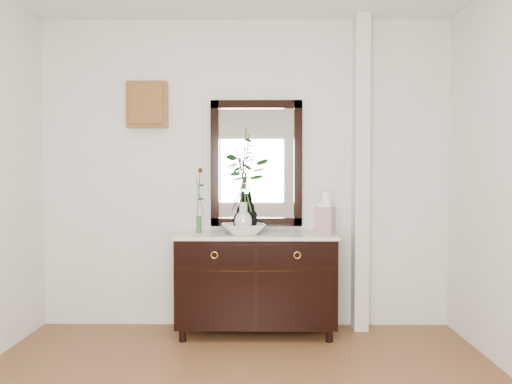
{
  "coord_description": "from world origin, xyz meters",
  "views": [
    {
      "loc": [
        0.14,
        -2.42,
        1.34
      ],
      "look_at": [
        0.1,
        1.63,
        1.2
      ],
      "focal_mm": 35.0,
      "sensor_mm": 36.0,
      "label": 1
    }
  ],
  "objects_px": {
    "lotus_bowl": "(243,229)",
    "cat": "(245,213)",
    "ginger_jar": "(325,212)",
    "sideboard": "(256,278)"
  },
  "relations": [
    {
      "from": "ginger_jar",
      "to": "lotus_bowl",
      "type": "bearing_deg",
      "value": -179.79
    },
    {
      "from": "cat",
      "to": "ginger_jar",
      "type": "xyz_separation_m",
      "value": [
        0.66,
        -0.13,
        0.02
      ]
    },
    {
      "from": "sideboard",
      "to": "lotus_bowl",
      "type": "distance_m",
      "value": 0.44
    },
    {
      "from": "cat",
      "to": "ginger_jar",
      "type": "distance_m",
      "value": 0.68
    },
    {
      "from": "sideboard",
      "to": "ginger_jar",
      "type": "xyz_separation_m",
      "value": [
        0.57,
        -0.06,
        0.56
      ]
    },
    {
      "from": "cat",
      "to": "lotus_bowl",
      "type": "bearing_deg",
      "value": -92.15
    },
    {
      "from": "sideboard",
      "to": "cat",
      "type": "bearing_deg",
      "value": 143.96
    },
    {
      "from": "cat",
      "to": "ginger_jar",
      "type": "relative_size",
      "value": 0.9
    },
    {
      "from": "lotus_bowl",
      "to": "ginger_jar",
      "type": "height_order",
      "value": "ginger_jar"
    },
    {
      "from": "lotus_bowl",
      "to": "cat",
      "type": "bearing_deg",
      "value": 85.52
    }
  ]
}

